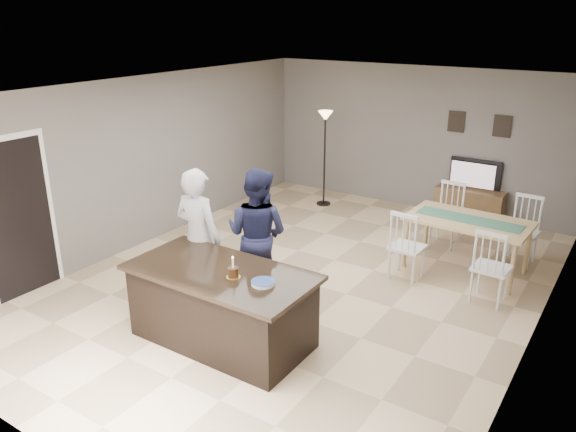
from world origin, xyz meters
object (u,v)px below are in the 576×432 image
Objects in this scene: birthday_cake at (233,272)px; floor_lamp at (325,133)px; television at (474,174)px; tv_console at (469,205)px; dining_table at (468,228)px; plate_stack at (263,283)px; woman at (199,237)px; man at (257,234)px; kitchen_island at (222,306)px.

birthday_cake is 5.28m from floor_lamp.
birthday_cake is (-0.98, -5.69, 0.09)m from television.
tv_console is 2.25m from dining_table.
floor_lamp is (-2.68, -0.72, 0.58)m from television.
dining_table reaches higher than plate_stack.
woman is 1.02× the size of man.
television is 3.73× the size of birthday_cake.
plate_stack is 5.38m from floor_lamp.
birthday_cake is at bearing 147.54° from woman.
man is at bearing 71.62° from television.
television reaches higher than tv_console.
floor_lamp is (-1.70, 4.97, 0.48)m from birthday_cake.
dining_table is at bearing -139.43° from man.
plate_stack is 3.65m from dining_table.
television is at bearing 83.92° from plate_stack.
floor_lamp is (-3.25, 1.49, 0.78)m from dining_table.
kitchen_island is 8.44× the size of plate_stack.
kitchen_island is 5.23m from floor_lamp.
birthday_cake is at bearing -175.15° from plate_stack.
plate_stack is (0.90, -1.13, 0.03)m from man.
birthday_cake is 3.82m from dining_table.
floor_lamp is at bearing 108.93° from birthday_cake.
tv_console is 4.90× the size of birthday_cake.
birthday_cake is (0.53, -1.16, 0.06)m from man.
kitchen_island is 5.78m from television.
kitchen_island is 1.16× the size of floor_lamp.
tv_console is 4.71× the size of plate_stack.
woman is at bearing 149.40° from birthday_cake.
tv_console is 0.67× the size of man.
plate_stack is 0.13× the size of dining_table.
man reaches higher than dining_table.
woman is 0.92× the size of dining_table.
kitchen_island is at bearing -114.93° from dining_table.
kitchen_island is at bearing -73.26° from floor_lamp.
woman is at bearing 145.42° from kitchen_island.
birthday_cake reaches higher than television.
plate_stack is at bearing -67.18° from floor_lamp.
kitchen_island is 1.79× the size of tv_console.
tv_console is at bearing -114.09° from woman.
tv_console is 5.43m from woman.
woman is (-2.04, -4.99, 0.61)m from tv_console.
television reaches higher than plate_stack.
birthday_cake reaches higher than dining_table.
kitchen_island is 0.55m from birthday_cake.
floor_lamp is at bearing 157.69° from dining_table.
woman reaches higher than dining_table.
plate_stack is at bearing -96.15° from tv_console.
plate_stack is at bearing 83.92° from television.
television reaches higher than dining_table.
television is (1.20, 5.64, 0.41)m from kitchen_island.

